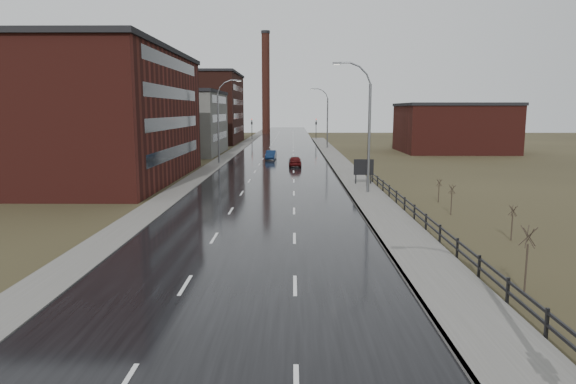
{
  "coord_description": "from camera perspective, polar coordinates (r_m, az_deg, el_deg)",
  "views": [
    {
      "loc": [
        2.2,
        -8.53,
        7.3
      ],
      "look_at": [
        1.95,
        18.34,
        3.0
      ],
      "focal_mm": 32.0,
      "sensor_mm": 36.0,
      "label": 1
    }
  ],
  "objects": [
    {
      "name": "road",
      "position": [
        68.95,
        -1.3,
        3.04
      ],
      "size": [
        14.0,
        300.0,
        0.06
      ],
      "primitive_type": "cube",
      "color": "black",
      "rests_on": "ground"
    },
    {
      "name": "sidewalk_right",
      "position": [
        44.59,
        8.78,
        -0.32
      ],
      "size": [
        3.2,
        180.0,
        0.18
      ],
      "primitive_type": "cube",
      "color": "#595651",
      "rests_on": "ground"
    },
    {
      "name": "curb_right",
      "position": [
        44.39,
        6.84,
        -0.32
      ],
      "size": [
        0.16,
        180.0,
        0.18
      ],
      "primitive_type": "cube",
      "color": "slate",
      "rests_on": "ground"
    },
    {
      "name": "sidewalk_left",
      "position": [
        69.69,
        -8.06,
        3.04
      ],
      "size": [
        2.4,
        260.0,
        0.12
      ],
      "primitive_type": "cube",
      "color": "#595651",
      "rests_on": "ground"
    },
    {
      "name": "warehouse_near",
      "position": [
        58.34,
        -23.12,
        7.84
      ],
      "size": [
        22.44,
        28.56,
        13.5
      ],
      "color": "#471914",
      "rests_on": "ground"
    },
    {
      "name": "warehouse_mid",
      "position": [
        88.88,
        -12.71,
        7.56
      ],
      "size": [
        16.32,
        20.4,
        10.5
      ],
      "color": "slate",
      "rests_on": "ground"
    },
    {
      "name": "warehouse_far",
      "position": [
        119.22,
        -11.82,
        9.13
      ],
      "size": [
        26.52,
        24.48,
        15.5
      ],
      "color": "#331611",
      "rests_on": "ground"
    },
    {
      "name": "building_right",
      "position": [
        94.84,
        17.9,
        6.82
      ],
      "size": [
        18.36,
        16.32,
        8.5
      ],
      "color": "#471914",
      "rests_on": "ground"
    },
    {
      "name": "smokestack",
      "position": [
        158.95,
        -2.48,
        12.05
      ],
      "size": [
        2.7,
        2.7,
        30.7
      ],
      "color": "#331611",
      "rests_on": "ground"
    },
    {
      "name": "streetlight_right_mid",
      "position": [
        45.0,
        8.65,
        7.13
      ],
      "size": [
        3.36,
        0.28,
        11.35
      ],
      "color": "slate",
      "rests_on": "ground"
    },
    {
      "name": "streetlight_left",
      "position": [
        71.24,
        -7.53,
        7.84
      ],
      "size": [
        3.36,
        0.28,
        11.35
      ],
      "color": "slate",
      "rests_on": "ground"
    },
    {
      "name": "streetlight_right_far",
      "position": [
        98.74,
        4.23,
        8.22
      ],
      "size": [
        3.36,
        0.28,
        11.35
      ],
      "color": "slate",
      "rests_on": "ground"
    },
    {
      "name": "guardrail",
      "position": [
        28.8,
        16.91,
        -4.53
      ],
      "size": [
        0.1,
        53.05,
        1.1
      ],
      "color": "black",
      "rests_on": "ground"
    },
    {
      "name": "shrub_c",
      "position": [
        22.64,
        25.0,
        -6.7
      ],
      "size": [
        0.65,
        0.69,
        2.77
      ],
      "color": "#382D23",
      "rests_on": "ground"
    },
    {
      "name": "shrub_d",
      "position": [
        31.59,
        23.64,
        -3.06
      ],
      "size": [
        0.48,
        0.51,
        2.01
      ],
      "color": "#382D23",
      "rests_on": "ground"
    },
    {
      "name": "shrub_e",
      "position": [
        37.74,
        17.72,
        -0.74
      ],
      "size": [
        0.51,
        0.54,
        2.14
      ],
      "color": "#382D23",
      "rests_on": "ground"
    },
    {
      "name": "shrub_f",
      "position": [
        42.6,
        16.41,
        0.2
      ],
      "size": [
        0.45,
        0.47,
        1.87
      ],
      "color": "#382D23",
      "rests_on": "ground"
    },
    {
      "name": "billboard",
      "position": [
        50.45,
        8.4,
        2.65
      ],
      "size": [
        1.94,
        0.17,
        2.58
      ],
      "color": "black",
      "rests_on": "ground"
    },
    {
      "name": "traffic_light_left",
      "position": [
        128.96,
        -4.04,
        7.88
      ],
      "size": [
        0.58,
        2.73,
        5.3
      ],
      "color": "black",
      "rests_on": "ground"
    },
    {
      "name": "traffic_light_right",
      "position": [
        128.69,
        3.14,
        7.88
      ],
      "size": [
        0.58,
        2.73,
        5.3
      ],
      "color": "black",
      "rests_on": "ground"
    },
    {
      "name": "car_near",
      "position": [
        76.21,
        -1.9,
        4.1
      ],
      "size": [
        1.62,
        4.11,
        1.33
      ],
      "primitive_type": "imported",
      "rotation": [
        0.0,
        0.0,
        -0.05
      ],
      "color": "#0B1C3A",
      "rests_on": "ground"
    },
    {
      "name": "car_far",
      "position": [
        66.74,
        0.79,
        3.41
      ],
      "size": [
        1.7,
        4.09,
        1.38
      ],
      "primitive_type": "imported",
      "rotation": [
        0.0,
        0.0,
        3.16
      ],
      "color": "#480C0D",
      "rests_on": "ground"
    }
  ]
}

